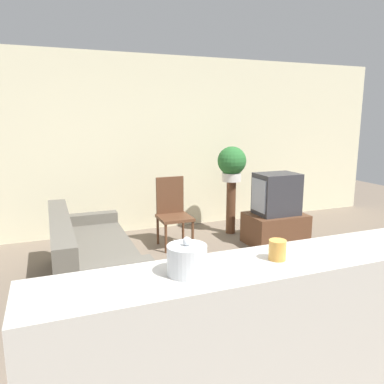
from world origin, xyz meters
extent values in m
plane|color=#756656|center=(0.00, 0.00, 0.00)|extent=(14.00, 14.00, 0.00)
cube|color=beige|center=(0.00, 3.43, 1.35)|extent=(9.00, 0.06, 2.70)
cube|color=#605B51|center=(-0.84, 1.56, 0.23)|extent=(0.81, 1.88, 0.46)
cube|color=#605B51|center=(-1.15, 1.56, 0.62)|extent=(0.20, 1.88, 0.32)
cube|color=#605B51|center=(-0.84, 0.70, 0.29)|extent=(0.81, 0.16, 0.58)
cube|color=#605B51|center=(-0.84, 2.43, 0.29)|extent=(0.81, 0.16, 0.58)
cube|color=brown|center=(1.72, 2.05, 0.22)|extent=(0.80, 0.58, 0.43)
cube|color=#333338|center=(1.72, 2.05, 0.72)|extent=(0.57, 0.43, 0.58)
cube|color=#939EB2|center=(1.43, 2.05, 0.72)|extent=(0.02, 0.35, 0.45)
cube|color=brown|center=(0.35, 2.44, 0.41)|extent=(0.44, 0.44, 0.04)
cube|color=brown|center=(0.35, 2.64, 0.69)|extent=(0.40, 0.04, 0.52)
cylinder|color=brown|center=(0.16, 2.25, 0.20)|extent=(0.04, 0.04, 0.39)
cylinder|color=brown|center=(0.54, 2.25, 0.20)|extent=(0.04, 0.04, 0.39)
cylinder|color=brown|center=(0.16, 2.63, 0.20)|extent=(0.04, 0.04, 0.39)
cylinder|color=brown|center=(0.54, 2.63, 0.20)|extent=(0.04, 0.04, 0.39)
cylinder|color=brown|center=(1.36, 2.72, 0.41)|extent=(0.14, 0.14, 0.82)
cylinder|color=white|center=(1.36, 2.72, 0.88)|extent=(0.29, 0.29, 0.13)
sphere|color=#2D7033|center=(1.36, 2.72, 1.13)|extent=(0.43, 0.43, 0.43)
cube|color=beige|center=(0.00, -0.69, 0.51)|extent=(2.85, 0.44, 1.03)
cylinder|color=silver|center=(-0.64, -0.69, 1.10)|extent=(0.19, 0.19, 0.14)
sphere|color=silver|center=(-0.64, -0.69, 1.19)|extent=(0.04, 0.04, 0.04)
cylinder|color=gold|center=(-0.13, -0.69, 1.08)|extent=(0.09, 0.09, 0.11)
camera|label=1|loc=(-1.23, -2.27, 1.77)|focal=35.00mm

